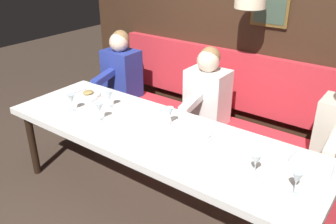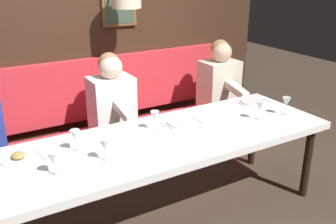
{
  "view_description": "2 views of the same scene",
  "coord_description": "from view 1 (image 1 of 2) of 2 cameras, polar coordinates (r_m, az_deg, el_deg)",
  "views": [
    {
      "loc": [
        -2.01,
        -1.6,
        2.15
      ],
      "look_at": [
        0.05,
        -0.08,
        0.92
      ],
      "focal_mm": 38.32,
      "sensor_mm": 36.0,
      "label": 1
    },
    {
      "loc": [
        -2.3,
        1.3,
        1.97
      ],
      "look_at": [
        0.05,
        -0.08,
        0.92
      ],
      "focal_mm": 40.57,
      "sensor_mm": 36.0,
      "label": 2
    }
  ],
  "objects": [
    {
      "name": "back_wall_panel",
      "position": [
        3.9,
        11.8,
        13.5
      ],
      "size": [
        0.59,
        4.17,
        2.9
      ],
      "color": "#382316",
      "rests_on": "ground_plane"
    },
    {
      "name": "diner_near",
      "position": [
        3.58,
        6.28,
        3.64
      ],
      "size": [
        0.6,
        0.4,
        0.79
      ],
      "color": "white",
      "rests_on": "banquette_bench"
    },
    {
      "name": "wine_glass_5",
      "position": [
        2.41,
        13.79,
        -7.57
      ],
      "size": [
        0.07,
        0.07,
        0.16
      ],
      "color": "silver",
      "rests_on": "dining_table"
    },
    {
      "name": "place_setting_1",
      "position": [
        2.9,
        4.64,
        -3.31
      ],
      "size": [
        0.24,
        0.32,
        0.01
      ],
      "color": "silver",
      "rests_on": "dining_table"
    },
    {
      "name": "place_setting_2",
      "position": [
        2.71,
        21.88,
        -7.59
      ],
      "size": [
        0.24,
        0.32,
        0.01
      ],
      "color": "silver",
      "rests_on": "dining_table"
    },
    {
      "name": "banquette_bench",
      "position": [
        3.83,
        6.51,
        -4.69
      ],
      "size": [
        0.52,
        2.97,
        0.45
      ],
      "primitive_type": "cube",
      "color": "red",
      "rests_on": "ground_plane"
    },
    {
      "name": "ground_plane",
      "position": [
        3.35,
        -1.69,
        -14.28
      ],
      "size": [
        12.0,
        12.0,
        0.0
      ],
      "primitive_type": "plane",
      "color": "#423328"
    },
    {
      "name": "wine_glass_2",
      "position": [
        3.34,
        -9.31,
        2.56
      ],
      "size": [
        0.07,
        0.07,
        0.16
      ],
      "color": "silver",
      "rests_on": "dining_table"
    },
    {
      "name": "wine_glass_1",
      "position": [
        3.11,
        -10.85,
        0.61
      ],
      "size": [
        0.07,
        0.07,
        0.16
      ],
      "color": "silver",
      "rests_on": "dining_table"
    },
    {
      "name": "place_setting_0",
      "position": [
        3.69,
        -12.56,
        2.81
      ],
      "size": [
        0.24,
        0.33,
        0.05
      ],
      "color": "white",
      "rests_on": "dining_table"
    },
    {
      "name": "wine_glass_4",
      "position": [
        2.32,
        19.82,
        -9.94
      ],
      "size": [
        0.07,
        0.07,
        0.16
      ],
      "color": "silver",
      "rests_on": "dining_table"
    },
    {
      "name": "wine_glass_3",
      "position": [
        3.34,
        -15.13,
        1.98
      ],
      "size": [
        0.07,
        0.07,
        0.16
      ],
      "color": "silver",
      "rests_on": "dining_table"
    },
    {
      "name": "dining_table",
      "position": [
        2.96,
        -1.85,
        -4.13
      ],
      "size": [
        0.9,
        2.77,
        0.74
      ],
      "color": "white",
      "rests_on": "ground_plane"
    },
    {
      "name": "diner_middle",
      "position": [
        4.25,
        -7.49,
        7.14
      ],
      "size": [
        0.6,
        0.4,
        0.79
      ],
      "color": "#283893",
      "rests_on": "banquette_bench"
    },
    {
      "name": "wine_glass_0",
      "position": [
        2.97,
        0.24,
        -0.11
      ],
      "size": [
        0.07,
        0.07,
        0.16
      ],
      "color": "silver",
      "rests_on": "dining_table"
    }
  ]
}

